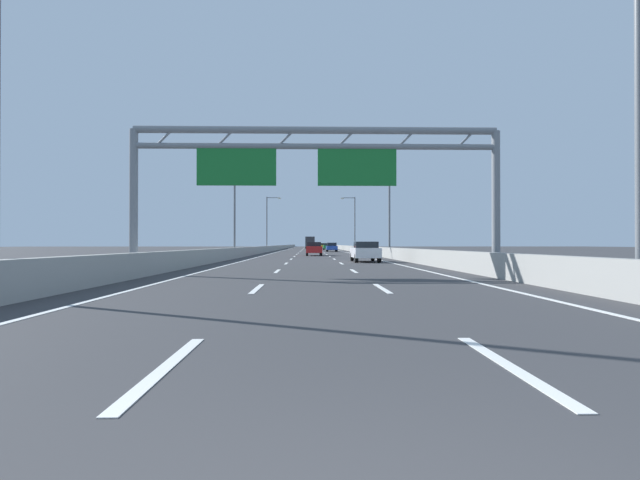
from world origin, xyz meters
TOP-DOWN VIEW (x-y plane):
  - ground_plane at (0.00, 100.00)m, footprint 260.00×260.00m
  - lane_dash_left_0 at (-1.80, 3.50)m, footprint 0.16×3.00m
  - lane_dash_left_1 at (-1.80, 12.50)m, footprint 0.16×3.00m
  - lane_dash_left_2 at (-1.80, 21.50)m, footprint 0.16×3.00m
  - lane_dash_left_3 at (-1.80, 30.50)m, footprint 0.16×3.00m
  - lane_dash_left_4 at (-1.80, 39.50)m, footprint 0.16×3.00m
  - lane_dash_left_5 at (-1.80, 48.50)m, footprint 0.16×3.00m
  - lane_dash_left_6 at (-1.80, 57.50)m, footprint 0.16×3.00m
  - lane_dash_left_7 at (-1.80, 66.50)m, footprint 0.16×3.00m
  - lane_dash_left_8 at (-1.80, 75.50)m, footprint 0.16×3.00m
  - lane_dash_left_9 at (-1.80, 84.50)m, footprint 0.16×3.00m
  - lane_dash_left_10 at (-1.80, 93.50)m, footprint 0.16×3.00m
  - lane_dash_left_11 at (-1.80, 102.50)m, footprint 0.16×3.00m
  - lane_dash_left_12 at (-1.80, 111.50)m, footprint 0.16×3.00m
  - lane_dash_left_13 at (-1.80, 120.50)m, footprint 0.16×3.00m
  - lane_dash_left_14 at (-1.80, 129.50)m, footprint 0.16×3.00m
  - lane_dash_left_15 at (-1.80, 138.50)m, footprint 0.16×3.00m
  - lane_dash_left_16 at (-1.80, 147.50)m, footprint 0.16×3.00m
  - lane_dash_left_17 at (-1.80, 156.50)m, footprint 0.16×3.00m
  - lane_dash_right_0 at (1.80, 3.50)m, footprint 0.16×3.00m
  - lane_dash_right_1 at (1.80, 12.50)m, footprint 0.16×3.00m
  - lane_dash_right_2 at (1.80, 21.50)m, footprint 0.16×3.00m
  - lane_dash_right_3 at (1.80, 30.50)m, footprint 0.16×3.00m
  - lane_dash_right_4 at (1.80, 39.50)m, footprint 0.16×3.00m
  - lane_dash_right_5 at (1.80, 48.50)m, footprint 0.16×3.00m
  - lane_dash_right_6 at (1.80, 57.50)m, footprint 0.16×3.00m
  - lane_dash_right_7 at (1.80, 66.50)m, footprint 0.16×3.00m
  - lane_dash_right_8 at (1.80, 75.50)m, footprint 0.16×3.00m
  - lane_dash_right_9 at (1.80, 84.50)m, footprint 0.16×3.00m
  - lane_dash_right_10 at (1.80, 93.50)m, footprint 0.16×3.00m
  - lane_dash_right_11 at (1.80, 102.50)m, footprint 0.16×3.00m
  - lane_dash_right_12 at (1.80, 111.50)m, footprint 0.16×3.00m
  - lane_dash_right_13 at (1.80, 120.50)m, footprint 0.16×3.00m
  - lane_dash_right_14 at (1.80, 129.50)m, footprint 0.16×3.00m
  - lane_dash_right_15 at (1.80, 138.50)m, footprint 0.16×3.00m
  - lane_dash_right_16 at (1.80, 147.50)m, footprint 0.16×3.00m
  - lane_dash_right_17 at (1.80, 156.50)m, footprint 0.16×3.00m
  - edge_line_left at (-5.25, 88.00)m, footprint 0.16×176.00m
  - edge_line_right at (5.25, 88.00)m, footprint 0.16×176.00m
  - barrier_left at (-6.90, 110.00)m, footprint 0.45×220.00m
  - barrier_right at (6.90, 110.00)m, footprint 0.45×220.00m
  - sign_gantry at (-0.19, 19.56)m, footprint 15.99×0.36m
  - streetlamp_left_near at (-7.47, 10.08)m, footprint 2.58×0.28m
  - streetlamp_right_near at (7.47, 10.08)m, footprint 2.58×0.28m
  - streetlamp_left_mid at (-7.47, 47.34)m, footprint 2.58×0.28m
  - streetlamp_right_mid at (7.47, 47.34)m, footprint 2.58×0.28m
  - streetlamp_left_far at (-7.47, 84.59)m, footprint 2.58×0.28m
  - streetlamp_right_far at (7.47, 84.59)m, footprint 2.58×0.28m
  - white_car at (3.69, 33.47)m, footprint 1.78×4.55m
  - blue_car at (3.37, 78.75)m, footprint 1.72×4.68m
  - yellow_car at (3.82, 138.70)m, footprint 1.77×4.17m
  - red_car at (0.22, 52.07)m, footprint 1.72×4.20m
  - green_car at (3.56, 100.75)m, footprint 1.86×4.29m
  - box_truck at (-0.09, 129.34)m, footprint 2.43×8.20m

SIDE VIEW (x-z plane):
  - ground_plane at x=0.00m, z-range 0.00..0.00m
  - lane_dash_left_0 at x=-1.80m, z-range 0.00..0.01m
  - lane_dash_left_1 at x=-1.80m, z-range 0.00..0.01m
  - lane_dash_left_2 at x=-1.80m, z-range 0.00..0.01m
  - lane_dash_left_3 at x=-1.80m, z-range 0.00..0.01m
  - lane_dash_left_4 at x=-1.80m, z-range 0.00..0.01m
  - lane_dash_left_5 at x=-1.80m, z-range 0.00..0.01m
  - lane_dash_left_6 at x=-1.80m, z-range 0.00..0.01m
  - lane_dash_left_7 at x=-1.80m, z-range 0.00..0.01m
  - lane_dash_left_8 at x=-1.80m, z-range 0.00..0.01m
  - lane_dash_left_9 at x=-1.80m, z-range 0.00..0.01m
  - lane_dash_left_10 at x=-1.80m, z-range 0.00..0.01m
  - lane_dash_left_11 at x=-1.80m, z-range 0.00..0.01m
  - lane_dash_left_12 at x=-1.80m, z-range 0.00..0.01m
  - lane_dash_left_13 at x=-1.80m, z-range 0.00..0.01m
  - lane_dash_left_14 at x=-1.80m, z-range 0.00..0.01m
  - lane_dash_left_15 at x=-1.80m, z-range 0.00..0.01m
  - lane_dash_left_16 at x=-1.80m, z-range 0.00..0.01m
  - lane_dash_left_17 at x=-1.80m, z-range 0.00..0.01m
  - lane_dash_right_0 at x=1.80m, z-range 0.00..0.01m
  - lane_dash_right_1 at x=1.80m, z-range 0.00..0.01m
  - lane_dash_right_2 at x=1.80m, z-range 0.00..0.01m
  - lane_dash_right_3 at x=1.80m, z-range 0.00..0.01m
  - lane_dash_right_4 at x=1.80m, z-range 0.00..0.01m
  - lane_dash_right_5 at x=1.80m, z-range 0.00..0.01m
  - lane_dash_right_6 at x=1.80m, z-range 0.00..0.01m
  - lane_dash_right_7 at x=1.80m, z-range 0.00..0.01m
  - lane_dash_right_8 at x=1.80m, z-range 0.00..0.01m
  - lane_dash_right_9 at x=1.80m, z-range 0.00..0.01m
  - lane_dash_right_10 at x=1.80m, z-range 0.00..0.01m
  - lane_dash_right_11 at x=1.80m, z-range 0.00..0.01m
  - lane_dash_right_12 at x=1.80m, z-range 0.00..0.01m
  - lane_dash_right_13 at x=1.80m, z-range 0.00..0.01m
  - lane_dash_right_14 at x=1.80m, z-range 0.00..0.01m
  - lane_dash_right_15 at x=1.80m, z-range 0.00..0.01m
  - lane_dash_right_16 at x=1.80m, z-range 0.00..0.01m
  - lane_dash_right_17 at x=1.80m, z-range 0.00..0.01m
  - edge_line_left at x=-5.25m, z-range 0.00..0.01m
  - edge_line_right at x=5.25m, z-range 0.00..0.01m
  - barrier_left at x=-6.90m, z-range 0.00..0.95m
  - barrier_right at x=6.90m, z-range 0.00..0.95m
  - green_car at x=3.56m, z-range 0.02..1.44m
  - yellow_car at x=3.82m, z-range 0.00..1.47m
  - blue_car at x=3.37m, z-range 0.01..1.47m
  - white_car at x=3.69m, z-range 0.02..1.46m
  - red_car at x=0.22m, z-range 0.02..1.50m
  - box_truck at x=-0.09m, z-range 0.14..3.28m
  - sign_gantry at x=-0.19m, z-range 1.62..7.98m
  - streetlamp_left_near at x=-7.47m, z-range 0.65..10.15m
  - streetlamp_right_near at x=7.47m, z-range 0.65..10.15m
  - streetlamp_left_mid at x=-7.47m, z-range 0.65..10.15m
  - streetlamp_right_mid at x=7.47m, z-range 0.65..10.15m
  - streetlamp_left_far at x=-7.47m, z-range 0.65..10.15m
  - streetlamp_right_far at x=7.47m, z-range 0.65..10.15m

